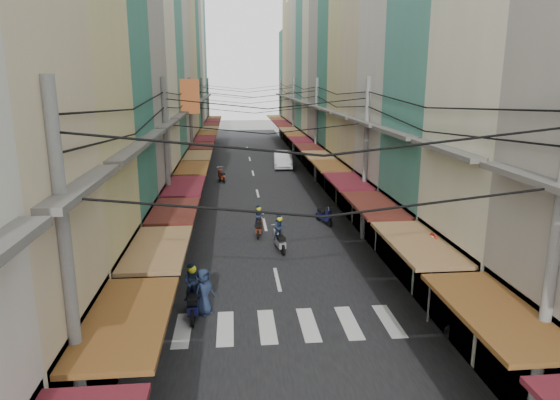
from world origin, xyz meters
TOP-DOWN VIEW (x-y plane):
  - ground at (0.00, 0.00)m, footprint 160.00×160.00m
  - road at (0.00, 20.00)m, footprint 10.00×80.00m
  - sidewalk_left at (-6.50, 20.00)m, footprint 3.00×80.00m
  - sidewalk_right at (6.50, 20.00)m, footprint 3.00×80.00m
  - crosswalk at (-0.00, -6.00)m, footprint 7.55×2.40m
  - building_row_left at (-7.92, 16.56)m, footprint 7.80×67.67m
  - building_row_right at (7.92, 16.45)m, footprint 7.80×68.98m
  - utility_poles at (0.00, 15.01)m, footprint 10.20×66.13m
  - white_car at (2.91, 24.68)m, footprint 5.60×2.49m
  - bicycle at (6.78, -1.57)m, footprint 1.81×0.77m
  - moving_scooters at (-0.92, 2.34)m, footprint 7.04×25.35m
  - parked_scooters at (3.53, -4.61)m, footprint 13.07×14.21m
  - pedestrians at (-3.76, 3.00)m, footprint 13.91×21.43m
  - market_umbrella at (7.20, -4.86)m, footprint 2.20×2.20m
  - traffic_sign at (4.78, -6.17)m, footprint 0.10×0.70m

SIDE VIEW (x-z plane):
  - ground at x=0.00m, z-range 0.00..0.00m
  - white_car at x=2.91m, z-range -0.97..0.97m
  - bicycle at x=6.78m, z-range -0.61..0.61m
  - road at x=0.00m, z-range 0.00..0.02m
  - crosswalk at x=0.00m, z-range 0.02..0.03m
  - sidewalk_left at x=-6.50m, z-range 0.00..0.06m
  - sidewalk_right at x=6.50m, z-range 0.00..0.06m
  - parked_scooters at x=3.53m, z-range -0.02..0.96m
  - moving_scooters at x=-0.92m, z-range -0.44..1.52m
  - pedestrians at x=-3.76m, z-range -0.04..2.15m
  - market_umbrella at x=7.20m, z-range 0.88..3.20m
  - traffic_sign at x=4.78m, z-range 0.76..3.95m
  - utility_poles at x=0.00m, z-range 2.49..10.69m
  - building_row_right at x=7.92m, z-range -1.89..20.71m
  - building_row_left at x=-7.92m, z-range -2.07..21.63m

